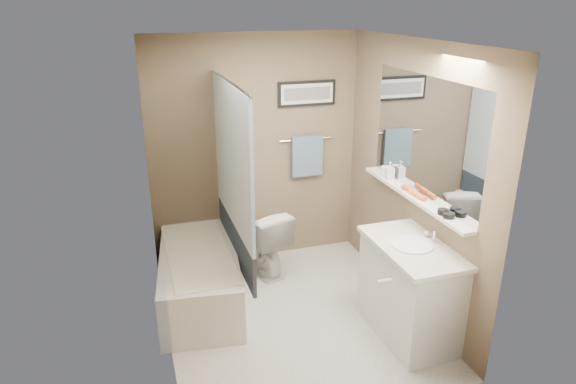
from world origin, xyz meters
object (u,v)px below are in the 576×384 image
object	(u,v)px
glass_jar	(386,171)
bathtub	(200,277)
vanity	(410,292)
hair_brush_back	(410,190)
candle_bowl_far	(443,212)
hair_brush_front	(417,195)
candle_bowl_near	(449,215)
soap_bottle	(390,171)
toilet	(260,240)

from	to	relation	value
glass_jar	bathtub	bearing A→B (deg)	174.61
vanity	hair_brush_back	world-z (taller)	hair_brush_back
bathtub	glass_jar	distance (m)	2.01
bathtub	candle_bowl_far	xyz separation A→B (m)	(1.79, -1.12, 0.89)
hair_brush_front	hair_brush_back	distance (m)	0.11
glass_jar	hair_brush_front	bearing A→B (deg)	-90.00
candle_bowl_near	glass_jar	size ratio (longest dim) A/B	0.90
candle_bowl_far	hair_brush_back	bearing A→B (deg)	90.00
soap_bottle	hair_brush_front	bearing A→B (deg)	-90.00
bathtub	candle_bowl_near	world-z (taller)	candle_bowl_near
soap_bottle	candle_bowl_near	bearing A→B (deg)	-90.00
candle_bowl_near	candle_bowl_far	size ratio (longest dim) A/B	1.00
toilet	soap_bottle	bearing A→B (deg)	133.75
toilet	hair_brush_back	world-z (taller)	hair_brush_back
toilet	candle_bowl_near	xyz separation A→B (m)	(1.10, -1.56, 0.78)
hair_brush_back	vanity	bearing A→B (deg)	-113.67
vanity	candle_bowl_far	xyz separation A→B (m)	(0.19, -0.07, 0.73)
toilet	glass_jar	distance (m)	1.47
hair_brush_front	hair_brush_back	bearing A→B (deg)	90.00
vanity	soap_bottle	world-z (taller)	soap_bottle
candle_bowl_far	glass_jar	size ratio (longest dim) A/B	0.90
hair_brush_back	soap_bottle	distance (m)	0.39
toilet	candle_bowl_near	bearing A→B (deg)	108.02
candle_bowl_near	candle_bowl_far	world-z (taller)	same
candle_bowl_near	candle_bowl_far	xyz separation A→B (m)	(0.00, 0.07, 0.00)
toilet	bathtub	bearing A→B (deg)	11.17
toilet	candle_bowl_far	bearing A→B (deg)	109.28
hair_brush_front	candle_bowl_far	bearing A→B (deg)	-90.00
hair_brush_back	candle_bowl_far	bearing A→B (deg)	-90.00
candle_bowl_near	hair_brush_front	size ratio (longest dim) A/B	0.41
candle_bowl_far	hair_brush_back	distance (m)	0.49
candle_bowl_near	hair_brush_back	distance (m)	0.57
candle_bowl_near	hair_brush_front	bearing A→B (deg)	90.00
toilet	hair_brush_back	xyz separation A→B (m)	(1.10, -1.00, 0.78)
candle_bowl_far	hair_brush_back	world-z (taller)	hair_brush_back
glass_jar	hair_brush_back	bearing A→B (deg)	-90.00
bathtub	hair_brush_back	distance (m)	2.09
vanity	hair_brush_back	xyz separation A→B (m)	(0.19, 0.42, 0.74)
hair_brush_front	vanity	bearing A→B (deg)	-120.80
candle_bowl_near	candle_bowl_far	distance (m)	0.07
candle_bowl_far	candle_bowl_near	bearing A→B (deg)	-90.00
hair_brush_back	soap_bottle	world-z (taller)	soap_bottle
candle_bowl_near	hair_brush_front	distance (m)	0.45
candle_bowl_near	soap_bottle	size ratio (longest dim) A/B	0.55
candle_bowl_near	hair_brush_back	world-z (taller)	hair_brush_back
vanity	hair_brush_front	xyz separation A→B (m)	(0.19, 0.31, 0.74)
hair_brush_front	soap_bottle	xyz separation A→B (m)	(0.00, 0.50, 0.06)
vanity	hair_brush_front	bearing A→B (deg)	57.82
vanity	hair_brush_back	distance (m)	0.87
toilet	soap_bottle	world-z (taller)	soap_bottle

